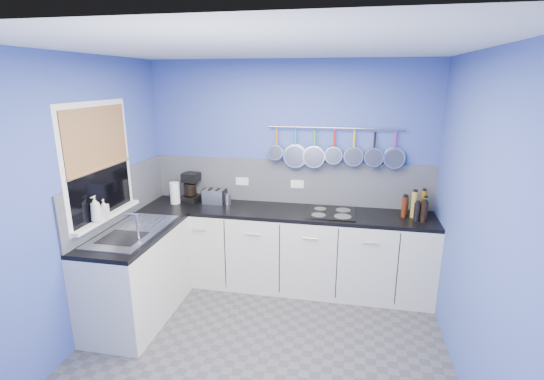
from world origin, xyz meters
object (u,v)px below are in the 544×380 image
(soap_bottle_b, at_px, (104,208))
(toaster, at_px, (214,196))
(soap_bottle_a, at_px, (95,209))
(paper_towel, at_px, (175,193))
(canister, at_px, (227,199))
(coffee_maker, at_px, (191,187))
(hob, at_px, (331,213))

(soap_bottle_b, relative_size, toaster, 0.68)
(soap_bottle_b, xyz_separation_m, toaster, (0.69, 1.06, -0.15))
(soap_bottle_a, distance_m, paper_towel, 1.13)
(soap_bottle_b, bearing_deg, canister, 51.17)
(soap_bottle_a, bearing_deg, canister, 54.18)
(coffee_maker, bearing_deg, hob, 2.33)
(soap_bottle_a, distance_m, toaster, 1.38)
(soap_bottle_b, height_order, coffee_maker, coffee_maker)
(soap_bottle_a, bearing_deg, soap_bottle_b, 90.00)
(soap_bottle_a, relative_size, toaster, 0.94)
(soap_bottle_b, relative_size, paper_towel, 0.69)
(paper_towel, height_order, canister, paper_towel)
(paper_towel, xyz_separation_m, hob, (1.79, -0.02, -0.12))
(coffee_maker, bearing_deg, paper_towel, -128.53)
(paper_towel, bearing_deg, soap_bottle_a, -102.91)
(soap_bottle_a, relative_size, soap_bottle_b, 1.39)
(paper_towel, bearing_deg, coffee_maker, 43.73)
(soap_bottle_b, relative_size, hob, 0.33)
(soap_bottle_b, height_order, hob, soap_bottle_b)
(soap_bottle_b, bearing_deg, soap_bottle_a, -90.00)
(paper_towel, xyz_separation_m, toaster, (0.44, 0.09, -0.04))
(soap_bottle_b, bearing_deg, hob, 24.99)
(soap_bottle_a, distance_m, canister, 1.47)
(hob, bearing_deg, soap_bottle_a, -152.26)
(coffee_maker, xyz_separation_m, canister, (0.46, -0.05, -0.11))
(coffee_maker, bearing_deg, soap_bottle_b, -101.82)
(coffee_maker, relative_size, toaster, 1.31)
(soap_bottle_a, height_order, paper_towel, soap_bottle_a)
(paper_towel, height_order, hob, paper_towel)
(canister, bearing_deg, coffee_maker, 173.69)
(soap_bottle_a, height_order, coffee_maker, soap_bottle_a)
(soap_bottle_b, xyz_separation_m, paper_towel, (0.25, 0.97, -0.11))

